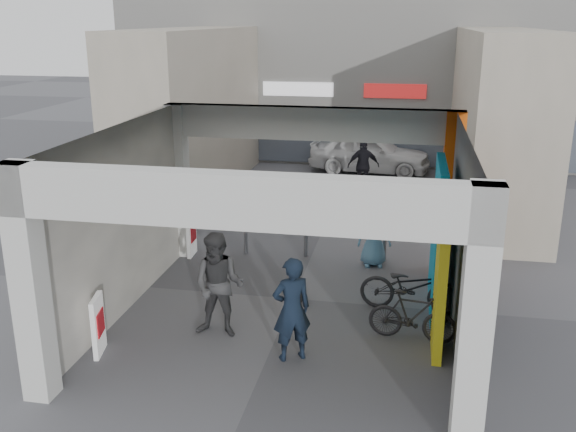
% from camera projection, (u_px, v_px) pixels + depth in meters
% --- Properties ---
extents(ground, '(90.00, 90.00, 0.00)m').
position_uv_depth(ground, '(293.00, 299.00, 12.64)').
color(ground, '#545459').
rests_on(ground, ground).
extents(arcade_canopy, '(6.40, 6.45, 6.40)m').
position_uv_depth(arcade_canopy, '(315.00, 199.00, 11.09)').
color(arcade_canopy, beige).
rests_on(arcade_canopy, ground).
extents(far_building, '(18.00, 4.08, 8.00)m').
position_uv_depth(far_building, '(358.00, 53.00, 24.58)').
color(far_building, silver).
rests_on(far_building, ground).
extents(plaza_bldg_left, '(2.00, 9.00, 5.00)m').
position_uv_depth(plaza_bldg_left, '(193.00, 113.00, 19.74)').
color(plaza_bldg_left, '#AEA290').
rests_on(plaza_bldg_left, ground).
extents(plaza_bldg_right, '(2.00, 9.00, 5.00)m').
position_uv_depth(plaza_bldg_right, '(497.00, 121.00, 18.13)').
color(plaza_bldg_right, '#AEA290').
rests_on(plaza_bldg_right, ground).
extents(bollard_left, '(0.09, 0.09, 0.89)m').
position_uv_depth(bollard_left, '(246.00, 236.00, 14.92)').
color(bollard_left, gray).
rests_on(bollard_left, ground).
extents(bollard_center, '(0.09, 0.09, 0.90)m').
position_uv_depth(bollard_center, '(306.00, 238.00, 14.76)').
color(bollard_center, gray).
rests_on(bollard_center, ground).
extents(bollard_right, '(0.09, 0.09, 0.98)m').
position_uv_depth(bollard_right, '(385.00, 240.00, 14.52)').
color(bollard_right, gray).
rests_on(bollard_right, ground).
extents(advert_board_near, '(0.20, 0.55, 1.00)m').
position_uv_depth(advert_board_near, '(98.00, 325.00, 10.46)').
color(advert_board_near, silver).
rests_on(advert_board_near, ground).
extents(advert_board_far, '(0.12, 0.55, 1.00)m').
position_uv_depth(advert_board_far, '(192.00, 234.00, 14.82)').
color(advert_board_far, silver).
rests_on(advert_board_far, ground).
extents(cafe_set, '(1.60, 1.29, 0.97)m').
position_uv_depth(cafe_set, '(285.00, 208.00, 17.41)').
color(cafe_set, '#AEAEB4').
rests_on(cafe_set, ground).
extents(produce_stand, '(1.23, 0.67, 0.81)m').
position_uv_depth(produce_stand, '(266.00, 207.00, 17.65)').
color(produce_stand, black).
rests_on(produce_stand, ground).
extents(crate_stack, '(0.53, 0.46, 0.56)m').
position_uv_depth(crate_stack, '(344.00, 194.00, 19.09)').
color(crate_stack, '#1A5B26').
rests_on(crate_stack, ground).
extents(border_collie, '(0.26, 0.51, 0.71)m').
position_uv_depth(border_collie, '(295.00, 289.00, 12.40)').
color(border_collie, black).
rests_on(border_collie, ground).
extents(man_with_dog, '(0.76, 0.67, 1.75)m').
position_uv_depth(man_with_dog, '(292.00, 309.00, 10.18)').
color(man_with_dog, black).
rests_on(man_with_dog, ground).
extents(man_back_turned, '(0.92, 0.72, 1.86)m').
position_uv_depth(man_back_turned, '(219.00, 285.00, 10.95)').
color(man_back_turned, '#38383A').
rests_on(man_back_turned, ground).
extents(man_elderly, '(0.81, 0.60, 1.51)m').
position_uv_depth(man_elderly, '(374.00, 233.00, 14.13)').
color(man_elderly, '#5585A6').
rests_on(man_elderly, ground).
extents(man_crates, '(1.05, 0.58, 1.69)m').
position_uv_depth(man_crates, '(363.00, 166.00, 20.13)').
color(man_crates, black).
rests_on(man_crates, ground).
extents(bicycle_front, '(1.95, 0.83, 1.00)m').
position_uv_depth(bicycle_front, '(411.00, 287.00, 11.97)').
color(bicycle_front, black).
rests_on(bicycle_front, ground).
extents(bicycle_rear, '(1.55, 0.63, 0.90)m').
position_uv_depth(bicycle_rear, '(412.00, 316.00, 10.90)').
color(bicycle_rear, black).
rests_on(bicycle_rear, ground).
extents(white_van, '(4.38, 2.17, 1.44)m').
position_uv_depth(white_van, '(370.00, 153.00, 22.73)').
color(white_van, silver).
rests_on(white_van, ground).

